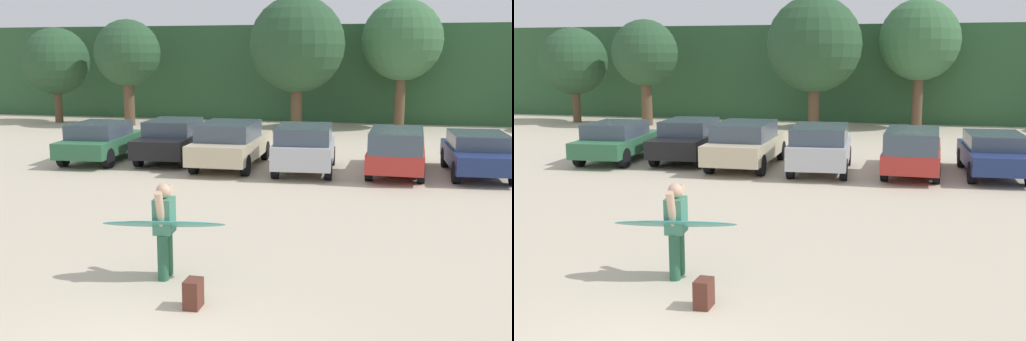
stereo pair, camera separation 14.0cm
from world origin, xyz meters
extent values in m
cube|color=#2D5633|center=(0.00, 34.68, 2.72)|extent=(108.00, 12.00, 5.45)
cylinder|color=brown|center=(-15.90, 25.18, 0.93)|extent=(0.44, 0.44, 1.85)
sphere|color=#284C2D|center=(-15.90, 25.18, 3.43)|extent=(3.71, 3.71, 3.71)
cylinder|color=brown|center=(-11.37, 24.74, 1.19)|extent=(0.58, 0.58, 2.38)
sphere|color=#284C2D|center=(-11.37, 24.74, 3.88)|extent=(3.53, 3.53, 3.53)
cylinder|color=brown|center=(-2.23, 24.96, 1.13)|extent=(0.58, 0.58, 2.26)
sphere|color=#284C2D|center=(-2.23, 24.96, 4.30)|extent=(4.81, 4.81, 4.81)
cylinder|color=brown|center=(2.89, 26.95, 1.39)|extent=(0.54, 0.54, 2.77)
sphere|color=#38663D|center=(2.89, 26.95, 4.54)|extent=(4.16, 4.16, 4.16)
cube|color=#2D6642|center=(-7.48, 13.97, 0.62)|extent=(2.09, 4.44, 0.55)
cube|color=#3F4C5B|center=(-7.47, 13.78, 1.16)|extent=(1.82, 2.40, 0.52)
cylinder|color=black|center=(-8.39, 15.35, 0.34)|extent=(0.26, 0.70, 0.68)
cylinder|color=black|center=(-6.76, 15.45, 0.34)|extent=(0.26, 0.70, 0.68)
cylinder|color=black|center=(-8.20, 12.49, 0.34)|extent=(0.26, 0.70, 0.68)
cylinder|color=black|center=(-6.57, 12.60, 0.34)|extent=(0.26, 0.70, 0.68)
cube|color=black|center=(-4.97, 14.58, 0.65)|extent=(2.09, 4.41, 0.63)
cube|color=#3F4C5B|center=(-4.97, 14.63, 1.23)|extent=(1.81, 2.35, 0.53)
cylinder|color=black|center=(-5.87, 15.94, 0.33)|extent=(0.26, 0.68, 0.66)
cylinder|color=black|center=(-4.24, 16.05, 0.33)|extent=(0.26, 0.68, 0.66)
cylinder|color=black|center=(-5.69, 13.11, 0.33)|extent=(0.26, 0.68, 0.66)
cylinder|color=black|center=(-4.06, 13.21, 0.33)|extent=(0.26, 0.68, 0.66)
cube|color=beige|center=(-2.58, 13.92, 0.67)|extent=(2.01, 4.83, 0.65)
cube|color=#3F4C5B|center=(-2.57, 13.55, 1.28)|extent=(1.80, 2.47, 0.57)
cylinder|color=black|center=(-3.47, 15.49, 0.35)|extent=(0.23, 0.70, 0.69)
cylinder|color=black|center=(-1.76, 15.52, 0.35)|extent=(0.23, 0.70, 0.69)
cylinder|color=black|center=(-3.41, 12.32, 0.35)|extent=(0.23, 0.70, 0.69)
cylinder|color=black|center=(-1.69, 12.36, 0.35)|extent=(0.23, 0.70, 0.69)
cube|color=silver|center=(0.03, 13.56, 0.70)|extent=(2.14, 4.14, 0.72)
cube|color=#3F4C5B|center=(0.08, 13.03, 1.32)|extent=(1.87, 2.50, 0.53)
cylinder|color=black|center=(-0.89, 14.82, 0.34)|extent=(0.27, 0.69, 0.67)
cylinder|color=black|center=(0.75, 14.95, 0.34)|extent=(0.27, 0.69, 0.67)
cylinder|color=black|center=(-0.69, 12.18, 0.34)|extent=(0.27, 0.69, 0.67)
cylinder|color=black|center=(0.96, 12.31, 0.34)|extent=(0.27, 0.69, 0.67)
cube|color=#B72D28|center=(2.98, 14.02, 0.61)|extent=(1.79, 4.67, 0.58)
cube|color=#3F4C5B|center=(2.96, 13.07, 1.21)|extent=(1.62, 2.79, 0.64)
cylinder|color=black|center=(2.23, 15.56, 0.32)|extent=(0.23, 0.64, 0.64)
cylinder|color=black|center=(3.77, 15.54, 0.32)|extent=(0.23, 0.64, 0.64)
cylinder|color=black|center=(2.18, 12.50, 0.32)|extent=(0.23, 0.64, 0.64)
cylinder|color=black|center=(3.72, 12.47, 0.32)|extent=(0.23, 0.64, 0.64)
cube|color=navy|center=(5.49, 14.16, 0.62)|extent=(2.08, 4.37, 0.56)
cube|color=#3F4C5B|center=(5.48, 14.26, 1.13)|extent=(1.82, 2.45, 0.46)
cylinder|color=black|center=(4.58, 15.52, 0.34)|extent=(0.26, 0.69, 0.67)
cylinder|color=black|center=(6.23, 15.62, 0.34)|extent=(0.26, 0.69, 0.67)
cylinder|color=black|center=(4.75, 12.71, 0.34)|extent=(0.26, 0.69, 0.67)
cylinder|color=#26593F|center=(-0.75, 3.04, 0.40)|extent=(0.19, 0.19, 0.80)
cylinder|color=#26593F|center=(-0.78, 3.32, 0.40)|extent=(0.19, 0.19, 0.80)
cube|color=#3F7F66|center=(-0.77, 3.18, 1.11)|extent=(0.34, 0.44, 0.61)
sphere|color=#D8AD8C|center=(-0.77, 3.18, 1.54)|extent=(0.26, 0.26, 0.26)
cylinder|color=#D8AD8C|center=(-0.74, 2.96, 1.27)|extent=(0.17, 0.33, 0.66)
cylinder|color=#D8AD8C|center=(-0.79, 3.40, 1.27)|extent=(0.18, 0.43, 0.64)
ellipsoid|color=teal|center=(-0.75, 3.12, 0.97)|extent=(2.19, 0.98, 0.30)
cube|color=#592D23|center=(0.14, 2.04, 0.23)|extent=(0.24, 0.34, 0.45)
camera|label=1|loc=(3.16, -6.48, 3.83)|focal=43.66mm
camera|label=2|loc=(3.30, -6.45, 3.83)|focal=43.66mm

